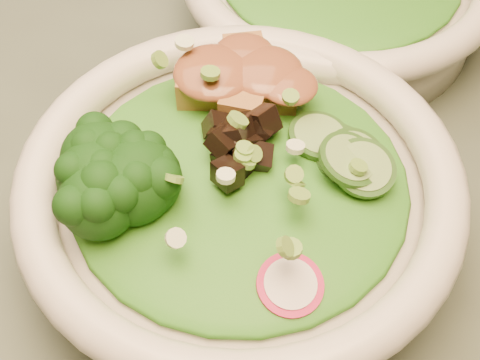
# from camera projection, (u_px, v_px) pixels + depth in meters

# --- Properties ---
(dining_table) EXTENTS (1.20, 0.80, 0.75)m
(dining_table) POSITION_uv_depth(u_px,v_px,m) (386.00, 349.00, 0.54)
(dining_table) COLOR black
(dining_table) RESTS_ON ground
(salad_bowl) EXTENTS (0.29, 0.29, 0.08)m
(salad_bowl) POSITION_uv_depth(u_px,v_px,m) (240.00, 199.00, 0.44)
(salad_bowl) COLOR silver
(salad_bowl) RESTS_ON dining_table
(lettuce_bed) EXTENTS (0.22, 0.22, 0.03)m
(lettuce_bed) POSITION_uv_depth(u_px,v_px,m) (240.00, 179.00, 0.43)
(lettuce_bed) COLOR #1C6C16
(lettuce_bed) RESTS_ON salad_bowl
(broccoli_florets) EXTENTS (0.11, 0.10, 0.05)m
(broccoli_florets) POSITION_uv_depth(u_px,v_px,m) (131.00, 170.00, 0.41)
(broccoli_florets) COLOR black
(broccoli_florets) RESTS_ON salad_bowl
(radish_slices) EXTENTS (0.12, 0.09, 0.02)m
(radish_slices) POSITION_uv_depth(u_px,v_px,m) (254.00, 272.00, 0.38)
(radish_slices) COLOR #AE0D3E
(radish_slices) RESTS_ON salad_bowl
(cucumber_slices) EXTENTS (0.10, 0.10, 0.04)m
(cucumber_slices) POSITION_uv_depth(u_px,v_px,m) (351.00, 162.00, 0.42)
(cucumber_slices) COLOR #7DA55B
(cucumber_slices) RESTS_ON salad_bowl
(mushroom_heap) EXTENTS (0.10, 0.10, 0.04)m
(mushroom_heap) POSITION_uv_depth(u_px,v_px,m) (239.00, 148.00, 0.42)
(mushroom_heap) COLOR black
(mushroom_heap) RESTS_ON salad_bowl
(tofu_cubes) EXTENTS (0.11, 0.10, 0.04)m
(tofu_cubes) POSITION_uv_depth(u_px,v_px,m) (236.00, 90.00, 0.46)
(tofu_cubes) COLOR #A87338
(tofu_cubes) RESTS_ON salad_bowl
(peanut_sauce) EXTENTS (0.07, 0.06, 0.02)m
(peanut_sauce) POSITION_uv_depth(u_px,v_px,m) (236.00, 75.00, 0.45)
(peanut_sauce) COLOR brown
(peanut_sauce) RESTS_ON tofu_cubes
(scallion_garnish) EXTENTS (0.21, 0.21, 0.03)m
(scallion_garnish) POSITION_uv_depth(u_px,v_px,m) (240.00, 153.00, 0.41)
(scallion_garnish) COLOR olive
(scallion_garnish) RESTS_ON salad_bowl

